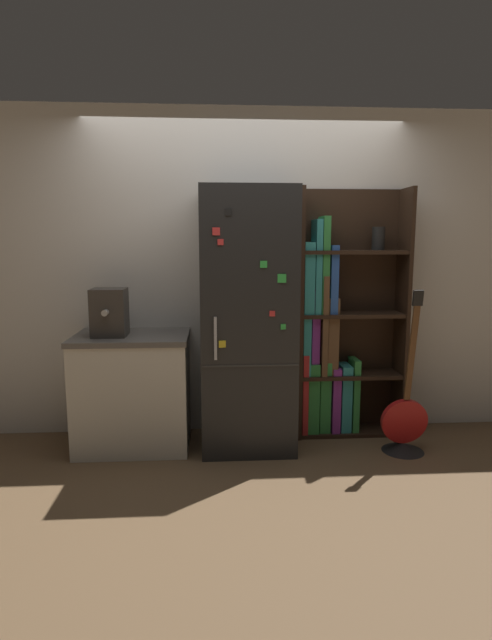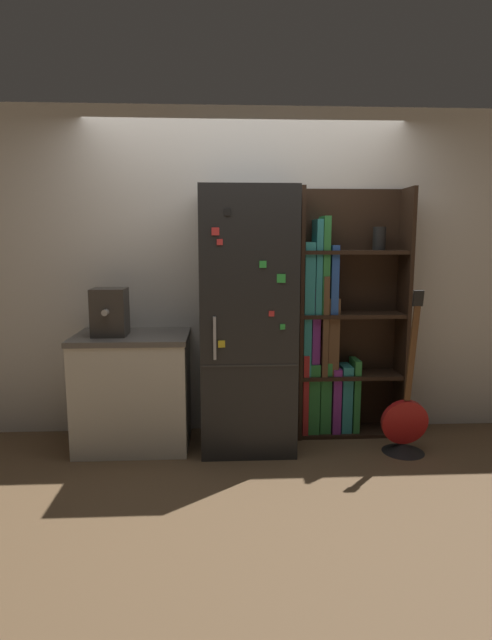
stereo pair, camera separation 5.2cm
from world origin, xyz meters
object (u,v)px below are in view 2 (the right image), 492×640
object	(u,v)px
bookshelf	(336,332)
guitar	(404,430)
espresso_machine	(110,312)
refrigerator	(247,320)

from	to	relation	value
bookshelf	guitar	distance (m)	0.91
bookshelf	espresso_machine	world-z (taller)	bookshelf
refrigerator	espresso_machine	world-z (taller)	refrigerator
bookshelf	refrigerator	bearing A→B (deg)	-164.52
espresso_machine	guitar	size ratio (longest dim) A/B	0.29
refrigerator	bookshelf	bearing A→B (deg)	15.48
bookshelf	espresso_machine	distance (m)	1.77
refrigerator	espresso_machine	bearing A→B (deg)	-179.05
refrigerator	guitar	xyz separation A→B (m)	(1.16, -0.23, -0.80)
refrigerator	guitar	bearing A→B (deg)	-11.29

